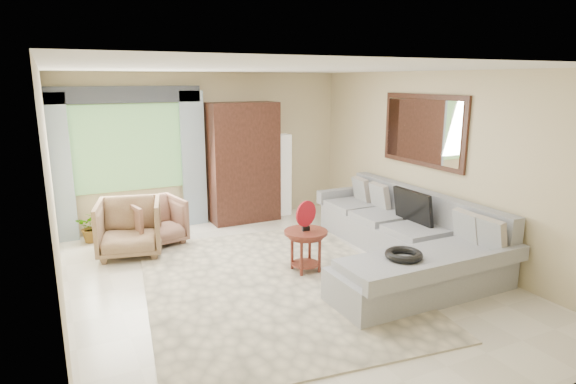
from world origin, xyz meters
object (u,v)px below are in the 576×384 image
tv_screen (413,207)px  potted_plant (93,226)px  floor_lamp (283,175)px  armchair_left (130,227)px  sectional_sofa (404,242)px  armchair_right (156,221)px  armoire (243,163)px  coffee_table (306,250)px

tv_screen → potted_plant: 4.87m
floor_lamp → armchair_left: bearing=-161.8°
sectional_sofa → floor_lamp: (-0.43, 2.96, 0.47)m
armchair_right → sectional_sofa: bearing=-49.6°
armchair_left → floor_lamp: size_ratio=0.59×
armchair_right → potted_plant: size_ratio=1.60×
armchair_right → armoire: (1.69, 0.60, 0.69)m
armchair_left → floor_lamp: 3.09m
tv_screen → armchair_right: size_ratio=0.94×
sectional_sofa → floor_lamp: bearing=98.3°
potted_plant → armoire: (2.56, 0.06, 0.80)m
coffee_table → potted_plant: bearing=133.3°
tv_screen → armoire: (-1.50, 2.73, 0.33)m
armoire → floor_lamp: (0.80, 0.06, -0.30)m
armoire → floor_lamp: size_ratio=1.40×
armchair_left → potted_plant: bearing=130.9°
coffee_table → armoire: size_ratio=0.27×
tv_screen → coffee_table: bearing=175.9°
sectional_sofa → armchair_right: bearing=141.8°
tv_screen → armoire: armoire is taller
armchair_right → floor_lamp: (2.49, 0.66, 0.39)m
sectional_sofa → armoire: armoire is taller
floor_lamp → potted_plant: bearing=-177.9°
armchair_left → tv_screen: bearing=-13.8°
armchair_right → armoire: 1.92m
tv_screen → armchair_left: 4.06m
tv_screen → floor_lamp: size_ratio=0.49×
coffee_table → floor_lamp: floor_lamp is taller
armoire → floor_lamp: 0.86m
coffee_table → sectional_sofa: bearing=-11.8°
sectional_sofa → armchair_right: (-2.92, 2.30, 0.08)m
armoire → coffee_table: bearing=-93.5°
sectional_sofa → armchair_left: 3.90m
sectional_sofa → tv_screen: size_ratio=4.68×
tv_screen → floor_lamp: 2.87m
sectional_sofa → potted_plant: sectional_sofa is taller
armchair_right → armoire: size_ratio=0.38×
armchair_right → armchair_left: bearing=-156.4°
sectional_sofa → tv_screen: tv_screen is taller
armchair_left → armchair_right: (0.43, 0.30, -0.05)m
floor_lamp → armoire: bearing=-175.7°
sectional_sofa → potted_plant: bearing=143.2°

